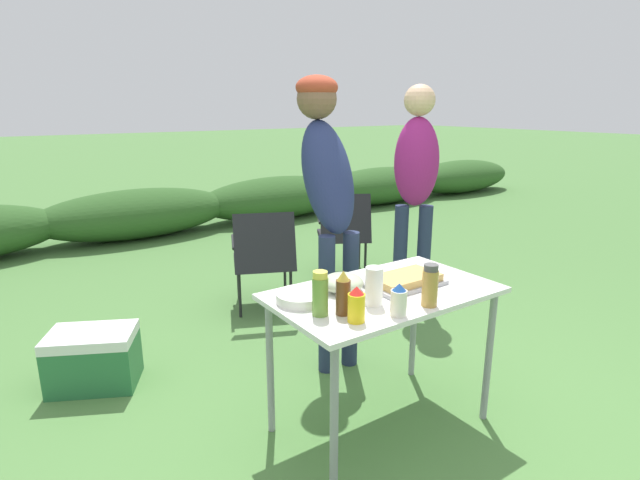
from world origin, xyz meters
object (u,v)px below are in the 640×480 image
cooler_box (94,359)px  food_tray (405,281)px  plate_stack (301,297)px  camp_chair_near_hedge (344,230)px  mixing_bowl (343,283)px  mayo_bottle (399,300)px  mustard_bottle (356,305)px  standing_person_in_dark_puffer (416,176)px  spice_jar (430,286)px  paper_cup_stack (374,286)px  beer_bottle (343,294)px  folding_table (384,305)px  relish_jar (320,294)px  camp_chair_green_behind_table (264,255)px  standing_person_in_olive_jacket (327,180)px

cooler_box → food_tray: bearing=-17.7°
plate_stack → camp_chair_near_hedge: (1.63, 1.85, -0.29)m
mixing_bowl → mayo_bottle: size_ratio=1.39×
plate_stack → mustard_bottle: size_ratio=1.49×
standing_person_in_dark_puffer → spice_jar: bearing=-96.0°
plate_stack → paper_cup_stack: bearing=-39.8°
paper_cup_stack → beer_bottle: size_ratio=0.89×
mustard_bottle → spice_jar: bearing=-7.5°
plate_stack → folding_table: bearing=-14.4°
relish_jar → standing_person_in_dark_puffer: size_ratio=0.11×
camp_chair_green_behind_table → cooler_box: bearing=-139.4°
food_tray → camp_chair_green_behind_table: camp_chair_green_behind_table is taller
spice_jar → camp_chair_near_hedge: (1.18, 2.21, -0.37)m
mixing_bowl → camp_chair_near_hedge: size_ratio=0.24×
paper_cup_stack → cooler_box: (-0.99, 1.34, -0.66)m
mixing_bowl → mayo_bottle: mayo_bottle is taller
beer_bottle → camp_chair_near_hedge: 2.62m
standing_person_in_dark_puffer → cooler_box: (-2.40, 0.16, -0.91)m
plate_stack → standing_person_in_olive_jacket: (0.59, 0.64, 0.41)m
beer_bottle → standing_person_in_dark_puffer: size_ratio=0.11×
standing_person_in_olive_jacket → standing_person_in_dark_puffer: standing_person_in_olive_jacket is taller
mayo_bottle → spice_jar: spice_jar is taller
spice_jar → mustard_bottle: 0.38m
plate_stack → mustard_bottle: (0.07, -0.31, 0.05)m
standing_person_in_dark_puffer → plate_stack: bearing=-113.4°
mixing_bowl → standing_person_in_olive_jacket: size_ratio=0.11×
spice_jar → cooler_box: spice_jar is taller
standing_person_in_dark_puffer → beer_bottle: bearing=-106.9°
folding_table → mustard_bottle: 0.42m
paper_cup_stack → mustard_bottle: paper_cup_stack is taller
mixing_bowl → relish_jar: size_ratio=1.03×
mayo_bottle → standing_person_in_dark_puffer: size_ratio=0.08×
folding_table → mayo_bottle: size_ratio=7.60×
camp_chair_green_behind_table → standing_person_in_olive_jacket: bearing=-68.5°
folding_table → paper_cup_stack: 0.25m
food_tray → standing_person_in_dark_puffer: (1.12, 1.08, 0.31)m
camp_chair_near_hedge → paper_cup_stack: bearing=-93.4°
spice_jar → camp_chair_green_behind_table: bearing=84.9°
mustard_bottle → camp_chair_green_behind_table: bearing=73.6°
beer_bottle → cooler_box: size_ratio=0.34×
mixing_bowl → standing_person_in_dark_puffer: bearing=34.2°
camp_chair_green_behind_table → food_tray: bearing=-69.3°
standing_person_in_dark_puffer → cooler_box: 2.57m
cooler_box → spice_jar: bearing=-24.9°
mustard_bottle → camp_chair_near_hedge: 2.69m
paper_cup_stack → standing_person_in_dark_puffer: standing_person_in_dark_puffer is taller
relish_jar → mustard_bottle: bearing=-58.8°
mustard_bottle → cooler_box: size_ratio=0.27×
folding_table → spice_jar: bearing=-80.6°
camp_chair_green_behind_table → paper_cup_stack: bearing=-78.3°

